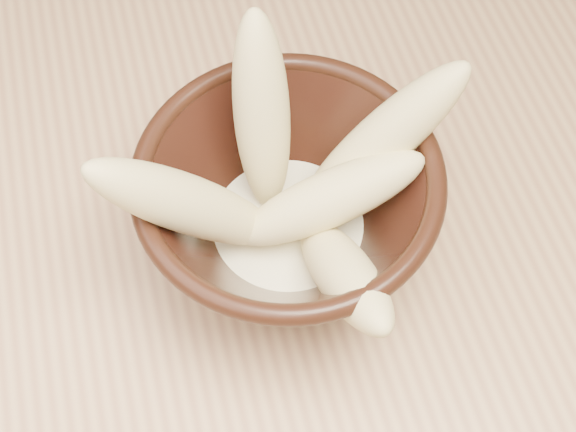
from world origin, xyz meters
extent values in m
cube|color=tan|center=(0.00, 0.00, 0.73)|extent=(1.20, 0.80, 0.04)
cylinder|color=black|center=(-0.14, 0.04, 0.76)|extent=(0.09, 0.09, 0.01)
cylinder|color=black|center=(-0.14, 0.04, 0.78)|extent=(0.09, 0.09, 0.01)
torus|color=black|center=(-0.14, 0.04, 0.86)|extent=(0.21, 0.21, 0.01)
cylinder|color=#F0E9C1|center=(-0.14, 0.04, 0.79)|extent=(0.12, 0.12, 0.02)
ellipsoid|color=#D7C67F|center=(-0.15, 0.09, 0.86)|extent=(0.05, 0.10, 0.16)
ellipsoid|color=#D7C67F|center=(-0.21, 0.03, 0.85)|extent=(0.14, 0.04, 0.15)
ellipsoid|color=#D7C67F|center=(-0.07, 0.05, 0.85)|extent=(0.14, 0.05, 0.14)
ellipsoid|color=#D7C67F|center=(-0.12, 0.03, 0.84)|extent=(0.14, 0.04, 0.08)
ellipsoid|color=#D7C67F|center=(-0.12, -0.03, 0.83)|extent=(0.05, 0.14, 0.10)
camera|label=1|loc=(-0.21, -0.23, 1.30)|focal=50.00mm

